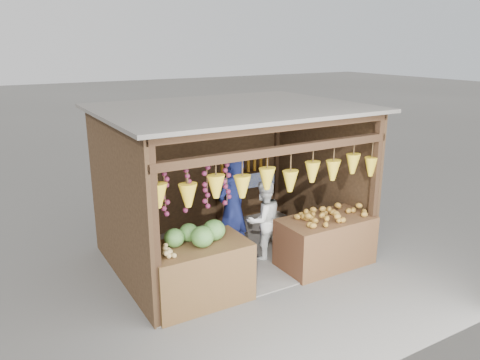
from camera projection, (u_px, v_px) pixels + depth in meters
name	position (u px, v px, depth m)	size (l,w,h in m)	color
ground	(232.00, 254.00, 8.44)	(80.00, 80.00, 0.00)	#514F49
stall_structure	(231.00, 165.00, 7.92)	(4.30, 3.30, 2.66)	slate
back_shelf	(245.00, 182.00, 9.77)	(1.25, 0.32, 1.32)	#382314
counter_left	(198.00, 273.00, 6.81)	(1.48, 0.85, 0.89)	#4B3519
counter_right	(325.00, 241.00, 7.95)	(1.60, 0.85, 0.84)	#472717
stool	(133.00, 264.00, 7.68)	(0.35, 0.35, 0.33)	black
man_standing	(232.00, 208.00, 8.08)	(0.67, 0.44, 1.84)	#151D50
woman_standing	(263.00, 220.00, 8.12)	(0.69, 0.54, 1.42)	white
vendor_seated	(130.00, 223.00, 7.48)	(0.55, 0.35, 1.12)	brown
melon_pile	(196.00, 233.00, 6.69)	(1.00, 0.50, 0.32)	#1A5115
tanfruit_pile	(162.00, 252.00, 6.31)	(0.34, 0.40, 0.13)	tan
mango_pile	(332.00, 211.00, 7.83)	(1.40, 0.64, 0.22)	#B34017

